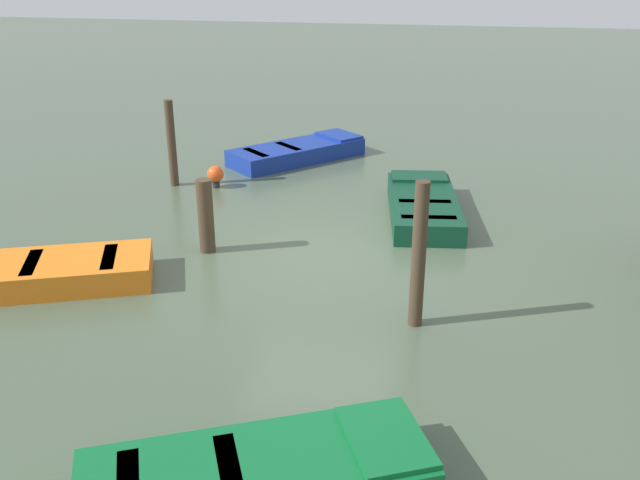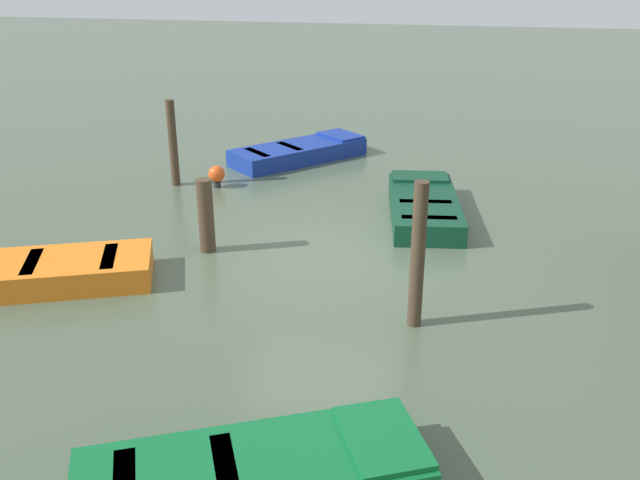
# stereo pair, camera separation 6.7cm
# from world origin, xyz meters

# --- Properties ---
(ground_plane) EXTENTS (80.00, 80.00, 0.00)m
(ground_plane) POSITION_xyz_m (0.00, 0.00, 0.00)
(ground_plane) COLOR #475642
(rowboat_dark_green) EXTENTS (3.25, 1.68, 0.46)m
(rowboat_dark_green) POSITION_xyz_m (-2.40, 1.56, 0.22)
(rowboat_dark_green) COLOR #0C3823
(rowboat_dark_green) RESTS_ON ground_plane
(rowboat_green) EXTENTS (2.49, 3.47, 0.46)m
(rowboat_green) POSITION_xyz_m (5.45, 0.50, 0.22)
(rowboat_green) COLOR #0F602D
(rowboat_green) RESTS_ON ground_plane
(rowboat_orange) EXTENTS (2.72, 4.32, 0.46)m
(rowboat_orange) POSITION_xyz_m (1.95, -4.44, 0.22)
(rowboat_orange) COLOR orange
(rowboat_orange) RESTS_ON ground_plane
(rowboat_blue) EXTENTS (3.31, 3.13, 0.46)m
(rowboat_blue) POSITION_xyz_m (-5.73, -1.69, 0.22)
(rowboat_blue) COLOR navy
(rowboat_blue) RESTS_ON ground_plane
(mooring_piling_near_left) EXTENTS (0.19, 0.19, 2.06)m
(mooring_piling_near_left) POSITION_xyz_m (1.87, 1.71, 1.03)
(mooring_piling_near_left) COLOR #423323
(mooring_piling_near_left) RESTS_ON ground_plane
(mooring_piling_center) EXTENTS (0.19, 0.19, 1.87)m
(mooring_piling_center) POSITION_xyz_m (-3.29, -3.91, 0.94)
(mooring_piling_center) COLOR #423323
(mooring_piling_center) RESTS_ON ground_plane
(mooring_piling_far_right) EXTENTS (0.27, 0.27, 1.28)m
(mooring_piling_far_right) POSITION_xyz_m (0.03, -1.96, 0.64)
(mooring_piling_far_right) COLOR #423323
(mooring_piling_far_right) RESTS_ON ground_plane
(marker_buoy) EXTENTS (0.36, 0.36, 0.48)m
(marker_buoy) POSITION_xyz_m (-3.31, -2.96, 0.29)
(marker_buoy) COLOR #262626
(marker_buoy) RESTS_ON ground_plane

